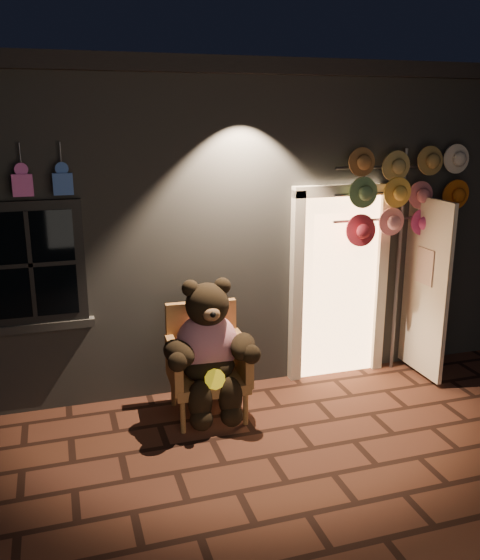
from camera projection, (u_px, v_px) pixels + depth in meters
name	position (u px, v px, depth m)	size (l,w,h in m)	color
ground	(269.00, 456.00, 5.24)	(60.00, 60.00, 0.00)	#4D291D
shop_building	(175.00, 201.00, 8.44)	(7.30, 5.95, 3.51)	slate
wicker_armchair	(206.00, 360.00, 5.91)	(0.78, 0.71, 1.10)	#B07B44
teddy_bear	(209.00, 349.00, 5.73)	(0.99, 0.78, 1.37)	#B0123A
hat_rack	(405.00, 193.00, 6.44)	(1.60, 0.22, 2.59)	#59595E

